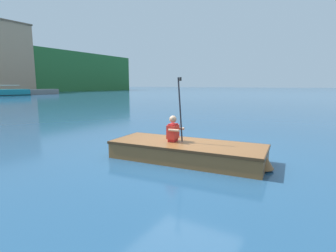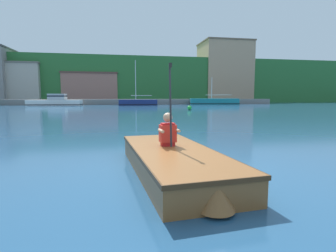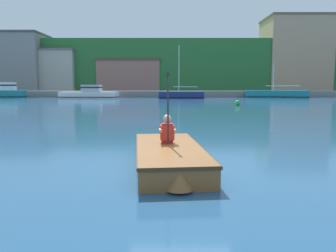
% 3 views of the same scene
% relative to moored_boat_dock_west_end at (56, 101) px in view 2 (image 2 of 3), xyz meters
% --- Properties ---
extents(ground_plane, '(300.00, 300.00, 0.00)m').
position_rel_moored_boat_dock_west_end_xyz_m(ground_plane, '(10.76, -37.05, -0.60)').
color(ground_plane, navy).
extents(shoreline_ridge, '(120.00, 20.00, 9.81)m').
position_rel_moored_boat_dock_west_end_xyz_m(shoreline_ridge, '(10.76, 23.84, 4.31)').
color(shoreline_ridge, '#2D6B33').
rests_on(shoreline_ridge, ground).
extents(waterfront_office_block_center, '(6.44, 8.97, 7.97)m').
position_rel_moored_boat_dock_west_end_xyz_m(waterfront_office_block_center, '(-8.90, 16.94, 3.39)').
color(waterfront_office_block_center, '#B2A899').
rests_on(waterfront_office_block_center, ground).
extents(waterfront_apartment_right, '(11.32, 7.06, 6.33)m').
position_rel_moored_boat_dock_west_end_xyz_m(waterfront_apartment_right, '(3.46, 17.00, 2.57)').
color(waterfront_apartment_right, '#9E6B5B').
rests_on(waterfront_apartment_right, ground).
extents(waterfront_tower_far, '(11.17, 9.32, 14.02)m').
position_rel_moored_boat_dock_west_end_xyz_m(waterfront_tower_far, '(33.88, 18.09, 6.42)').
color(waterfront_tower_far, tan).
rests_on(waterfront_tower_far, ground).
extents(marina_dock, '(50.95, 2.40, 0.90)m').
position_rel_moored_boat_dock_west_end_xyz_m(marina_dock, '(10.76, 3.22, -0.15)').
color(marina_dock, slate).
rests_on(marina_dock, ground).
extents(moored_boat_dock_west_end, '(7.76, 2.69, 1.75)m').
position_rel_moored_boat_dock_west_end_xyz_m(moored_boat_dock_west_end, '(0.00, 0.00, 0.00)').
color(moored_boat_dock_west_end, white).
rests_on(moored_boat_dock_west_end, ground).
extents(moored_boat_dock_west_inner, '(5.76, 1.94, 6.70)m').
position_rel_moored_boat_dock_west_end_xyz_m(moored_boat_dock_west_inner, '(12.12, -1.90, -0.17)').
color(moored_boat_dock_west_inner, navy).
rests_on(moored_boat_dock_west_inner, ground).
extents(moored_boat_dock_center_near, '(8.37, 4.31, 4.54)m').
position_rel_moored_boat_dock_west_end_xyz_m(moored_boat_dock_center_near, '(25.05, 0.59, -0.12)').
color(moored_boat_dock_center_near, '#197A84').
rests_on(moored_boat_dock_center_near, ground).
extents(rowboat_foreground, '(1.64, 3.71, 0.41)m').
position_rel_moored_boat_dock_west_end_xyz_m(rowboat_foreground, '(10.47, -37.31, -0.37)').
color(rowboat_foreground, brown).
rests_on(rowboat_foreground, ground).
extents(person_paddler, '(0.38, 0.37, 1.48)m').
position_rel_moored_boat_dock_west_end_xyz_m(person_paddler, '(10.43, -36.92, 0.09)').
color(person_paddler, red).
rests_on(person_paddler, rowboat_foreground).
extents(channel_buoy, '(0.44, 0.44, 0.72)m').
position_rel_moored_boat_dock_west_end_xyz_m(channel_buoy, '(16.23, -16.66, -0.38)').
color(channel_buoy, green).
rests_on(channel_buoy, ground).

